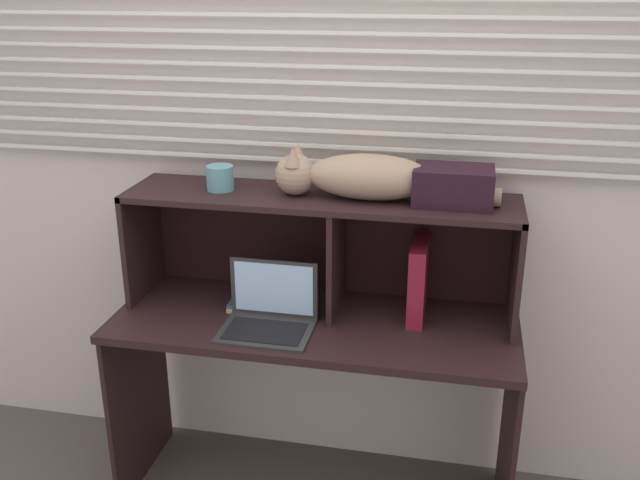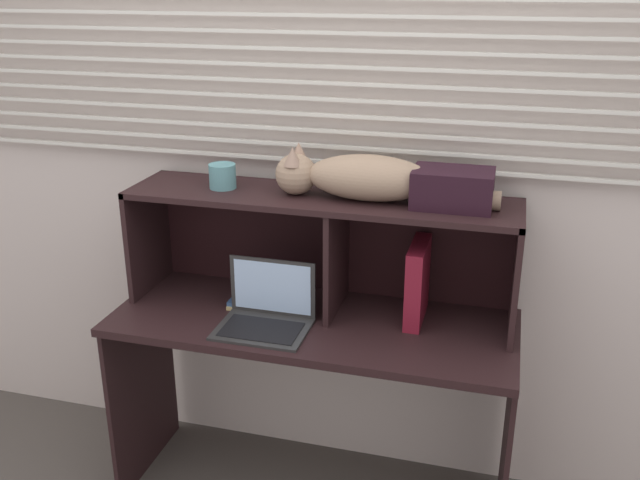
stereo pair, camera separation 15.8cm
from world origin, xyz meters
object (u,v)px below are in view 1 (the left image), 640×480
(cat, at_px, (360,177))
(storage_box, at_px, (453,186))
(book_stack, at_px, (258,297))
(binder_upright, at_px, (418,279))
(laptop, at_px, (269,315))
(small_basket, at_px, (220,178))

(cat, xyz_separation_m, storage_box, (0.32, -0.00, -0.01))
(book_stack, bearing_deg, binder_upright, -0.29)
(laptop, bearing_deg, book_stack, 116.42)
(storage_box, bearing_deg, cat, 180.00)
(cat, height_order, binder_upright, cat)
(binder_upright, bearing_deg, cat, 180.00)
(binder_upright, xyz_separation_m, storage_box, (0.10, 0.00, 0.35))
(binder_upright, relative_size, book_stack, 1.13)
(storage_box, bearing_deg, binder_upright, 180.00)
(book_stack, xyz_separation_m, storage_box, (0.70, -0.00, 0.48))
(cat, distance_m, storage_box, 0.32)
(storage_box, bearing_deg, book_stack, 179.75)
(laptop, xyz_separation_m, storage_box, (0.60, 0.20, 0.45))
(cat, bearing_deg, small_basket, -180.00)
(storage_box, bearing_deg, laptop, -161.97)
(laptop, bearing_deg, binder_upright, 21.32)
(binder_upright, distance_m, book_stack, 0.62)
(small_basket, relative_size, storage_box, 0.37)
(small_basket, bearing_deg, laptop, -41.11)
(cat, bearing_deg, storage_box, -0.00)
(book_stack, bearing_deg, laptop, -63.58)
(cat, xyz_separation_m, binder_upright, (0.22, -0.00, -0.37))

